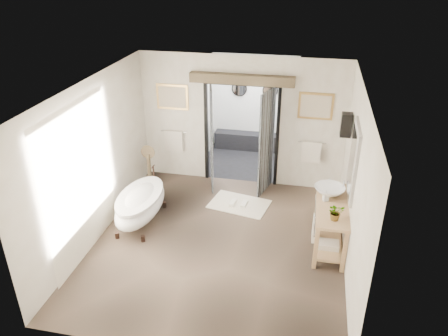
# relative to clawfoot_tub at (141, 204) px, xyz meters

# --- Properties ---
(ground_plane) EXTENTS (5.00, 5.00, 0.00)m
(ground_plane) POSITION_rel_clawfoot_tub_xyz_m (1.61, -0.39, -0.41)
(ground_plane) COLOR brown
(room_shell) EXTENTS (4.52, 5.02, 2.91)m
(room_shell) POSITION_rel_clawfoot_tub_xyz_m (1.57, -0.51, 1.45)
(room_shell) COLOR silver
(room_shell) RESTS_ON ground_plane
(shower_room) EXTENTS (2.22, 2.01, 2.51)m
(shower_room) POSITION_rel_clawfoot_tub_xyz_m (1.61, 3.60, 0.49)
(shower_room) COLOR black
(shower_room) RESTS_ON ground_plane
(back_wall_dressing) EXTENTS (3.82, 0.79, 2.52)m
(back_wall_dressing) POSITION_rel_clawfoot_tub_xyz_m (1.61, 1.92, 1.15)
(back_wall_dressing) COLOR black
(back_wall_dressing) RESTS_ON ground_plane
(clawfoot_tub) EXTENTS (0.77, 1.73, 0.84)m
(clawfoot_tub) POSITION_rel_clawfoot_tub_xyz_m (0.00, 0.00, 0.00)
(clawfoot_tub) COLOR #34221B
(clawfoot_tub) RESTS_ON ground_plane
(vanity) EXTENTS (0.57, 1.60, 0.85)m
(vanity) POSITION_rel_clawfoot_tub_xyz_m (3.56, 0.00, 0.09)
(vanity) COLOR tan
(vanity) RESTS_ON ground_plane
(pedestal_mirror) EXTENTS (0.31, 0.20, 1.07)m
(pedestal_mirror) POSITION_rel_clawfoot_tub_xyz_m (-0.30, 1.30, 0.04)
(pedestal_mirror) COLOR brown
(pedestal_mirror) RESTS_ON ground_plane
(rug) EXTENTS (1.33, 1.02, 0.01)m
(rug) POSITION_rel_clawfoot_tub_xyz_m (1.77, 1.04, -0.41)
(rug) COLOR silver
(rug) RESTS_ON ground_plane
(slippers) EXTENTS (0.38, 0.27, 0.05)m
(slippers) POSITION_rel_clawfoot_tub_xyz_m (1.75, 1.02, -0.37)
(slippers) COLOR silver
(slippers) RESTS_ON rug
(basin) EXTENTS (0.62, 0.62, 0.19)m
(basin) POSITION_rel_clawfoot_tub_xyz_m (3.52, 0.28, 0.53)
(basin) COLOR white
(basin) RESTS_ON vanity
(plant) EXTENTS (0.33, 0.31, 0.29)m
(plant) POSITION_rel_clawfoot_tub_xyz_m (3.61, -0.49, 0.58)
(plant) COLOR gray
(plant) RESTS_ON vanity
(soap_bottle_a) EXTENTS (0.12, 0.12, 0.20)m
(soap_bottle_a) POSITION_rel_clawfoot_tub_xyz_m (3.46, 0.10, 0.54)
(soap_bottle_a) COLOR gray
(soap_bottle_a) RESTS_ON vanity
(soap_bottle_b) EXTENTS (0.15, 0.15, 0.17)m
(soap_bottle_b) POSITION_rel_clawfoot_tub_xyz_m (3.52, 0.62, 0.52)
(soap_bottle_b) COLOR gray
(soap_bottle_b) RESTS_ON vanity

